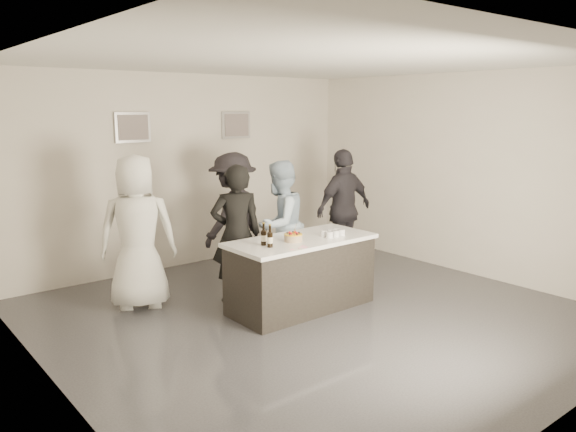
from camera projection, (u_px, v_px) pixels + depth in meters
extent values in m
plane|color=#3D3D42|center=(314.00, 314.00, 6.84)|extent=(6.00, 6.00, 0.00)
plane|color=white|center=(316.00, 60.00, 6.27)|extent=(6.00, 6.00, 0.00)
cube|color=silver|center=(188.00, 171.00, 8.84)|extent=(6.00, 0.04, 3.00)
cube|color=silver|center=(48.00, 227.00, 4.70)|extent=(0.04, 6.00, 3.00)
cube|color=silver|center=(464.00, 174.00, 8.42)|extent=(0.04, 6.00, 3.00)
cube|color=#B2B2B7|center=(133.00, 127.00, 8.13)|extent=(0.54, 0.04, 0.44)
cube|color=#B2B2B7|center=(236.00, 125.00, 9.25)|extent=(0.54, 0.04, 0.44)
cube|color=white|center=(301.00, 274.00, 6.98)|extent=(1.86, 0.86, 0.90)
cylinder|color=yellow|center=(293.00, 238.00, 6.74)|extent=(0.22, 0.22, 0.08)
cylinder|color=black|center=(264.00, 234.00, 6.54)|extent=(0.07, 0.07, 0.26)
cylinder|color=black|center=(270.00, 236.00, 6.44)|extent=(0.07, 0.07, 0.26)
cube|color=gold|center=(333.00, 233.00, 7.02)|extent=(0.30, 0.19, 0.08)
cube|color=pink|center=(299.00, 248.00, 6.42)|extent=(0.24, 0.08, 0.01)
imported|color=black|center=(236.00, 234.00, 7.15)|extent=(0.77, 0.66, 1.79)
imported|color=#AAC4DE|center=(280.00, 225.00, 7.76)|extent=(1.03, 0.91, 1.78)
imported|color=white|center=(138.00, 232.00, 6.94)|extent=(1.12, 0.98, 1.93)
imported|color=#302D35|center=(344.00, 209.00, 8.75)|extent=(1.10, 0.47, 1.86)
imported|color=black|center=(233.00, 216.00, 8.15)|extent=(1.37, 1.10, 1.86)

